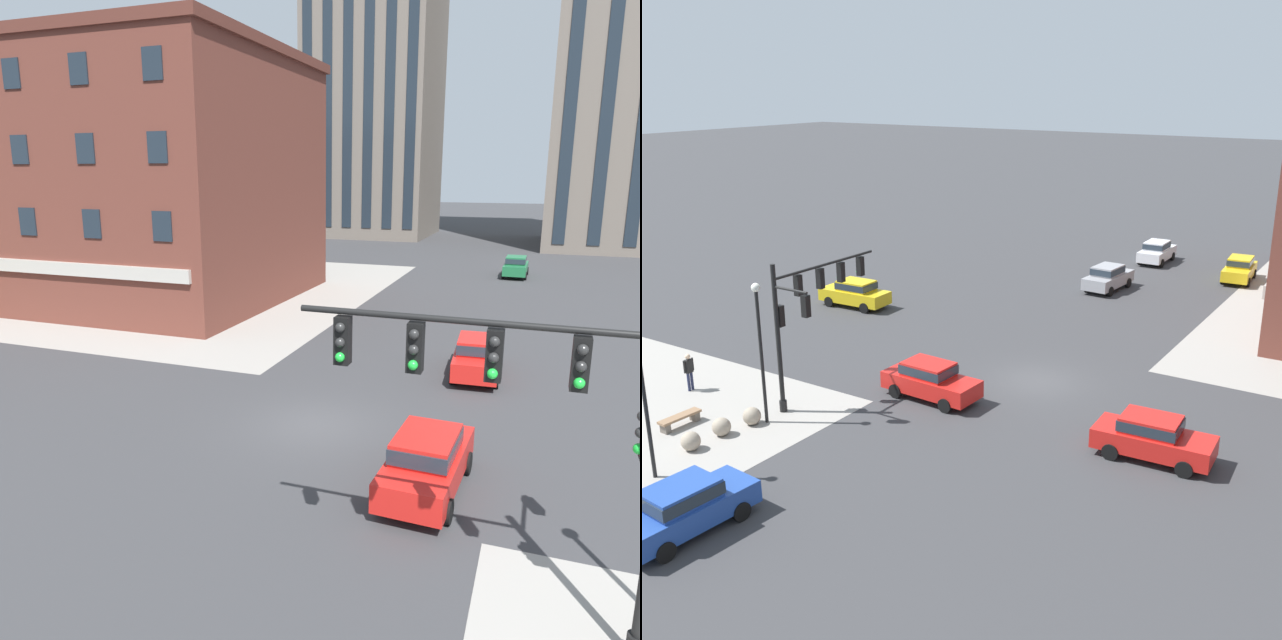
% 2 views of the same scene
% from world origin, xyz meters
% --- Properties ---
extents(ground_plane, '(320.00, 320.00, 0.00)m').
position_xyz_m(ground_plane, '(0.00, 0.00, 0.00)').
color(ground_plane, '#38383A').
extents(traffic_signal_main, '(6.37, 2.09, 6.46)m').
position_xyz_m(traffic_signal_main, '(7.28, -7.42, 4.38)').
color(traffic_signal_main, black).
rests_on(traffic_signal_main, ground).
extents(bollard_sphere_curb_a, '(0.74, 0.74, 0.74)m').
position_xyz_m(bollard_sphere_curb_a, '(10.47, -7.74, 0.37)').
color(bollard_sphere_curb_a, gray).
rests_on(bollard_sphere_curb_a, ground).
extents(bollard_sphere_curb_b, '(0.74, 0.74, 0.74)m').
position_xyz_m(bollard_sphere_curb_b, '(11.82, -7.99, 0.37)').
color(bollard_sphere_curb_b, gray).
rests_on(bollard_sphere_curb_b, ground).
extents(bollard_sphere_curb_c, '(0.74, 0.74, 0.74)m').
position_xyz_m(bollard_sphere_curb_c, '(13.30, -7.99, 0.37)').
color(bollard_sphere_curb_c, gray).
rests_on(bollard_sphere_curb_c, ground).
extents(bench_near_signal, '(1.81, 0.53, 0.49)m').
position_xyz_m(bench_near_signal, '(12.19, -10.06, 0.33)').
color(bench_near_signal, '#8E6B4C').
rests_on(bench_near_signal, ground).
extents(pedestrian_at_curb, '(0.55, 0.24, 1.76)m').
position_xyz_m(pedestrian_at_curb, '(9.47, -12.80, 1.02)').
color(pedestrian_at_curb, '#232847').
rests_on(pedestrian_at_curb, ground).
extents(street_lamp_corner_near, '(0.36, 0.36, 5.96)m').
position_xyz_m(street_lamp_corner_near, '(10.00, -7.39, 3.69)').
color(street_lamp_corner_near, black).
rests_on(street_lamp_corner_near, ground).
extents(street_lamp_mid_sidewalk, '(0.36, 0.36, 6.08)m').
position_xyz_m(street_lamp_mid_sidewalk, '(15.38, -7.38, 3.75)').
color(street_lamp_mid_sidewalk, black).
rests_on(street_lamp_mid_sidewalk, ground).
extents(car_main_northbound_near, '(4.43, 1.94, 1.68)m').
position_xyz_m(car_main_northbound_near, '(-26.42, -3.26, 0.92)').
color(car_main_northbound_near, silver).
rests_on(car_main_northbound_near, ground).
extents(car_main_southbound_near, '(2.04, 4.48, 1.68)m').
position_xyz_m(car_main_southbound_near, '(4.33, -3.08, 0.92)').
color(car_main_southbound_near, red).
rests_on(car_main_southbound_near, ground).
extents(car_main_southbound_far, '(4.51, 2.13, 1.68)m').
position_xyz_m(car_main_southbound_far, '(16.98, -3.58, 0.92)').
color(car_main_southbound_far, '#23479E').
rests_on(car_main_southbound_far, ground).
extents(car_cross_eastbound, '(4.52, 2.13, 1.68)m').
position_xyz_m(car_cross_eastbound, '(-16.95, -3.40, 0.92)').
color(car_cross_eastbound, '#99999E').
rests_on(car_cross_eastbound, ground).
extents(car_cross_westbound, '(4.52, 2.13, 1.68)m').
position_xyz_m(car_cross_westbound, '(-24.13, 3.46, 0.92)').
color(car_cross_westbound, gold).
rests_on(car_cross_westbound, ground).
extents(car_main_mid, '(2.02, 4.46, 1.68)m').
position_xyz_m(car_main_mid, '(-4.83, -15.11, 0.92)').
color(car_main_mid, gold).
rests_on(car_main_mid, ground).
extents(car_cross_far, '(2.09, 4.50, 1.68)m').
position_xyz_m(car_cross_far, '(4.49, 7.07, 0.92)').
color(car_cross_far, red).
rests_on(car_cross_far, ground).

